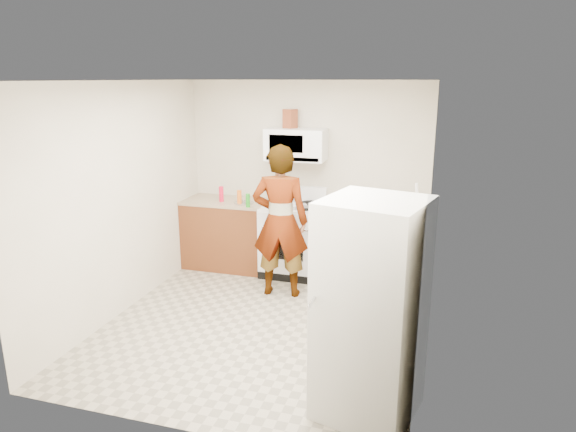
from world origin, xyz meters
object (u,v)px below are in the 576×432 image
at_px(fridge, 371,310).
at_px(kettle, 365,200).
at_px(saucepan, 286,197).
at_px(microwave, 296,145).
at_px(person, 280,221).
at_px(gas_range, 293,238).

height_order(fridge, kettle, fridge).
bearing_deg(saucepan, microwave, 7.45).
xyz_separation_m(person, fridge, (1.31, -1.96, -0.05)).
distance_m(gas_range, saucepan, 0.55).
relative_size(microwave, saucepan, 3.78).
height_order(microwave, kettle, microwave).
height_order(microwave, person, microwave).
xyz_separation_m(gas_range, saucepan, (-0.13, 0.11, 0.52)).
xyz_separation_m(gas_range, fridge, (1.35, -2.65, 0.36)).
distance_m(microwave, fridge, 3.20).
distance_m(gas_range, fridge, 3.00).
distance_m(microwave, saucepan, 0.70).
distance_m(gas_range, kettle, 1.07).
bearing_deg(kettle, gas_range, -155.88).
relative_size(person, fridge, 1.06).
distance_m(microwave, kettle, 1.13).
relative_size(fridge, saucepan, 8.46).
relative_size(gas_range, person, 0.63).
xyz_separation_m(person, kettle, (0.88, 0.79, 0.13)).
height_order(gas_range, person, person).
relative_size(gas_range, kettle, 5.48).
xyz_separation_m(fridge, saucepan, (-1.49, 2.76, 0.16)).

